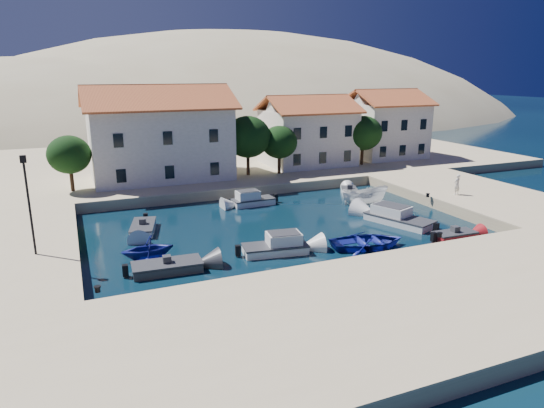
{
  "coord_description": "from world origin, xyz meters",
  "views": [
    {
      "loc": [
        -14.87,
        -23.82,
        11.98
      ],
      "look_at": [
        -0.72,
        9.86,
        2.0
      ],
      "focal_mm": 32.0,
      "sensor_mm": 36.0,
      "label": 1
    }
  ],
  "objects_px": {
    "cabin_cruiser_east": "(399,218)",
    "pedestrian": "(457,185)",
    "rowboat_south": "(367,247)",
    "building_mid": "(308,130)",
    "lamppost": "(28,196)",
    "cabin_cruiser_south": "(275,247)",
    "building_right": "(385,123)",
    "boat_east": "(364,204)",
    "building_left": "(159,131)"
  },
  "relations": [
    {
      "from": "rowboat_south",
      "to": "building_mid",
      "type": "bearing_deg",
      "value": -7.75
    },
    {
      "from": "building_right",
      "to": "cabin_cruiser_east",
      "type": "bearing_deg",
      "value": -122.54
    },
    {
      "from": "building_left",
      "to": "building_right",
      "type": "relative_size",
      "value": 1.56
    },
    {
      "from": "building_left",
      "to": "pedestrian",
      "type": "height_order",
      "value": "building_left"
    },
    {
      "from": "lamppost",
      "to": "cabin_cruiser_east",
      "type": "bearing_deg",
      "value": -2.22
    },
    {
      "from": "lamppost",
      "to": "building_mid",
      "type": "bearing_deg",
      "value": 35.45
    },
    {
      "from": "pedestrian",
      "to": "building_mid",
      "type": "bearing_deg",
      "value": -85.03
    },
    {
      "from": "building_right",
      "to": "cabin_cruiser_east",
      "type": "height_order",
      "value": "building_right"
    },
    {
      "from": "building_right",
      "to": "cabin_cruiser_south",
      "type": "distance_m",
      "value": 37.05
    },
    {
      "from": "building_mid",
      "to": "boat_east",
      "type": "height_order",
      "value": "building_mid"
    },
    {
      "from": "building_mid",
      "to": "rowboat_south",
      "type": "relative_size",
      "value": 1.98
    },
    {
      "from": "building_left",
      "to": "building_mid",
      "type": "bearing_deg",
      "value": 3.18
    },
    {
      "from": "building_mid",
      "to": "lamppost",
      "type": "relative_size",
      "value": 1.69
    },
    {
      "from": "building_mid",
      "to": "rowboat_south",
      "type": "height_order",
      "value": "building_mid"
    },
    {
      "from": "cabin_cruiser_east",
      "to": "boat_east",
      "type": "distance_m",
      "value": 6.48
    },
    {
      "from": "cabin_cruiser_south",
      "to": "pedestrian",
      "type": "xyz_separation_m",
      "value": [
        20.37,
        4.96,
        1.47
      ]
    },
    {
      "from": "lamppost",
      "to": "boat_east",
      "type": "xyz_separation_m",
      "value": [
        27.7,
        5.36,
        -4.75
      ]
    },
    {
      "from": "boat_east",
      "to": "pedestrian",
      "type": "bearing_deg",
      "value": -106.7
    },
    {
      "from": "building_right",
      "to": "lamppost",
      "type": "bearing_deg",
      "value": -152.07
    },
    {
      "from": "cabin_cruiser_east",
      "to": "boat_east",
      "type": "height_order",
      "value": "cabin_cruiser_east"
    },
    {
      "from": "building_left",
      "to": "cabin_cruiser_east",
      "type": "height_order",
      "value": "building_left"
    },
    {
      "from": "rowboat_south",
      "to": "boat_east",
      "type": "distance_m",
      "value": 11.87
    },
    {
      "from": "lamppost",
      "to": "pedestrian",
      "type": "relative_size",
      "value": 3.28
    },
    {
      "from": "cabin_cruiser_south",
      "to": "boat_east",
      "type": "distance_m",
      "value": 15.48
    },
    {
      "from": "boat_east",
      "to": "pedestrian",
      "type": "height_order",
      "value": "pedestrian"
    },
    {
      "from": "building_left",
      "to": "building_right",
      "type": "xyz_separation_m",
      "value": [
        30.0,
        2.0,
        -0.46
      ]
    },
    {
      "from": "building_left",
      "to": "cabin_cruiser_south",
      "type": "distance_m",
      "value": 24.13
    },
    {
      "from": "boat_east",
      "to": "rowboat_south",
      "type": "bearing_deg",
      "value": 156.95
    },
    {
      "from": "cabin_cruiser_east",
      "to": "pedestrian",
      "type": "xyz_separation_m",
      "value": [
        8.44,
        2.74,
        1.47
      ]
    },
    {
      "from": "lamppost",
      "to": "boat_east",
      "type": "distance_m",
      "value": 28.62
    },
    {
      "from": "cabin_cruiser_east",
      "to": "boat_east",
      "type": "xyz_separation_m",
      "value": [
        0.9,
        6.4,
        -0.48
      ]
    },
    {
      "from": "building_left",
      "to": "boat_east",
      "type": "height_order",
      "value": "building_left"
    },
    {
      "from": "building_mid",
      "to": "rowboat_south",
      "type": "bearing_deg",
      "value": -107.59
    },
    {
      "from": "cabin_cruiser_south",
      "to": "rowboat_south",
      "type": "xyz_separation_m",
      "value": [
        6.5,
        -1.41,
        -0.48
      ]
    },
    {
      "from": "building_left",
      "to": "boat_east",
      "type": "bearing_deg",
      "value": -42.09
    },
    {
      "from": "building_left",
      "to": "rowboat_south",
      "type": "height_order",
      "value": "building_left"
    },
    {
      "from": "building_right",
      "to": "boat_east",
      "type": "distance_m",
      "value": 22.29
    },
    {
      "from": "cabin_cruiser_east",
      "to": "pedestrian",
      "type": "relative_size",
      "value": 3.16
    },
    {
      "from": "building_right",
      "to": "rowboat_south",
      "type": "relative_size",
      "value": 1.78
    },
    {
      "from": "boat_east",
      "to": "pedestrian",
      "type": "relative_size",
      "value": 2.42
    },
    {
      "from": "building_left",
      "to": "pedestrian",
      "type": "xyz_separation_m",
      "value": [
        23.74,
        -18.3,
        -3.99
      ]
    },
    {
      "from": "building_mid",
      "to": "cabin_cruiser_south",
      "type": "distance_m",
      "value": 28.73
    },
    {
      "from": "rowboat_south",
      "to": "cabin_cruiser_east",
      "type": "distance_m",
      "value": 6.56
    },
    {
      "from": "cabin_cruiser_east",
      "to": "pedestrian",
      "type": "bearing_deg",
      "value": -92.91
    },
    {
      "from": "building_right",
      "to": "rowboat_south",
      "type": "distance_m",
      "value": 33.86
    },
    {
      "from": "building_right",
      "to": "cabin_cruiser_east",
      "type": "xyz_separation_m",
      "value": [
        -14.7,
        -23.04,
        -5.0
      ]
    },
    {
      "from": "boat_east",
      "to": "lamppost",
      "type": "bearing_deg",
      "value": 110.21
    },
    {
      "from": "rowboat_south",
      "to": "boat_east",
      "type": "bearing_deg",
      "value": -22.46
    },
    {
      "from": "lamppost",
      "to": "rowboat_south",
      "type": "bearing_deg",
      "value": -12.33
    },
    {
      "from": "lamppost",
      "to": "pedestrian",
      "type": "distance_m",
      "value": 35.39
    }
  ]
}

